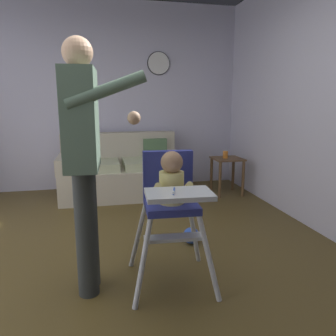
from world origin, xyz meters
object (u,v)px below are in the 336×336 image
adult_standing (84,155)px  sippy_cup (225,155)px  high_chair (171,192)px  side_table (227,168)px  toy_ball (191,236)px  wall_clock (159,63)px  couch (121,172)px

adult_standing → sippy_cup: 2.77m
high_chair → side_table: high_chair is taller
adult_standing → toy_ball: size_ratio=11.04×
adult_standing → wall_clock: size_ratio=4.90×
wall_clock → toy_ball: bearing=-93.2°
sippy_cup → side_table: bearing=-0.0°
couch → side_table: 1.50m
side_table → sippy_cup: 0.19m
high_chair → sippy_cup: high_chair is taller
couch → wall_clock: 1.72m
couch → toy_ball: bearing=16.0°
high_chair → side_table: (1.29, 2.08, -0.30)m
sippy_cup → toy_ball: bearing=-122.0°
couch → adult_standing: size_ratio=0.98×
couch → toy_ball: 1.86m
couch → high_chair: bearing=4.2°
couch → sippy_cup: (1.43, -0.29, 0.24)m
toy_ball → sippy_cup: bearing=58.0°
sippy_cup → wall_clock: bearing=136.4°
side_table → sippy_cup: sippy_cup is taller
high_chair → side_table: bearing=151.6°
toy_ball → wall_clock: wall_clock is taller
adult_standing → wall_clock: 3.12m
high_chair → side_table: size_ratio=1.88×
toy_ball → side_table: (0.96, 1.48, 0.30)m
high_chair → adult_standing: (-0.57, 0.04, 0.28)m
high_chair → sippy_cup: size_ratio=9.78×
couch → wall_clock: wall_clock is taller
high_chair → adult_standing: size_ratio=0.58×
couch → high_chair: (0.18, -2.36, 0.35)m
couch → sippy_cup: couch is taller
side_table → wall_clock: 1.86m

